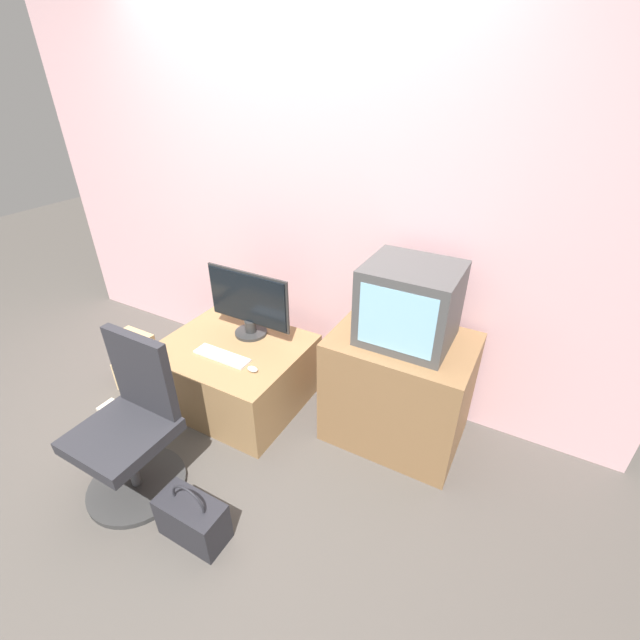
% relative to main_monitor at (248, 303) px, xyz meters
% --- Properties ---
extents(ground_plane, '(12.00, 12.00, 0.00)m').
position_rel_main_monitor_xyz_m(ground_plane, '(0.12, -0.93, -0.67)').
color(ground_plane, '#4C4742').
extents(wall_back, '(4.40, 0.05, 2.60)m').
position_rel_main_monitor_xyz_m(wall_back, '(0.12, 0.39, 0.63)').
color(wall_back, beige).
rests_on(wall_back, ground_plane).
extents(desk, '(0.91, 0.78, 0.44)m').
position_rel_main_monitor_xyz_m(desk, '(-0.03, -0.18, -0.45)').
color(desk, '#937047').
rests_on(desk, ground_plane).
extents(side_stand, '(0.79, 0.57, 0.70)m').
position_rel_main_monitor_xyz_m(side_stand, '(1.05, 0.03, -0.32)').
color(side_stand, olive).
rests_on(side_stand, ground_plane).
extents(main_monitor, '(0.62, 0.22, 0.46)m').
position_rel_main_monitor_xyz_m(main_monitor, '(0.00, 0.00, 0.00)').
color(main_monitor, '#2D2D2D').
rests_on(main_monitor, desk).
extents(keyboard, '(0.38, 0.11, 0.01)m').
position_rel_main_monitor_xyz_m(keyboard, '(0.00, -0.31, -0.23)').
color(keyboard, silver).
rests_on(keyboard, desk).
extents(mouse, '(0.07, 0.04, 0.03)m').
position_rel_main_monitor_xyz_m(mouse, '(0.26, -0.34, -0.22)').
color(mouse, silver).
rests_on(mouse, desk).
extents(crt_tv, '(0.48, 0.42, 0.44)m').
position_rel_main_monitor_xyz_m(crt_tv, '(1.05, 0.04, 0.25)').
color(crt_tv, '#474747').
rests_on(crt_tv, side_stand).
extents(office_chair, '(0.52, 0.52, 0.89)m').
position_rel_main_monitor_xyz_m(office_chair, '(-0.04, -0.99, -0.31)').
color(office_chair, '#333333').
rests_on(office_chair, ground_plane).
extents(cardboard_box_lower, '(0.28, 0.25, 0.22)m').
position_rel_main_monitor_xyz_m(cardboard_box_lower, '(-0.70, -0.41, -0.56)').
color(cardboard_box_lower, '#D1B27F').
rests_on(cardboard_box_lower, ground_plane).
extents(cardboard_box_upper, '(0.26, 0.16, 0.22)m').
position_rel_main_monitor_xyz_m(cardboard_box_upper, '(-0.70, -0.41, -0.34)').
color(cardboard_box_upper, tan).
rests_on(cardboard_box_upper, cardboard_box_lower).
extents(handbag, '(0.34, 0.17, 0.35)m').
position_rel_main_monitor_xyz_m(handbag, '(0.44, -1.10, -0.55)').
color(handbag, '#232328').
rests_on(handbag, ground_plane).
extents(book, '(0.20, 0.13, 0.02)m').
position_rel_main_monitor_xyz_m(book, '(-0.67, -0.70, -0.66)').
color(book, beige).
rests_on(book, ground_plane).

